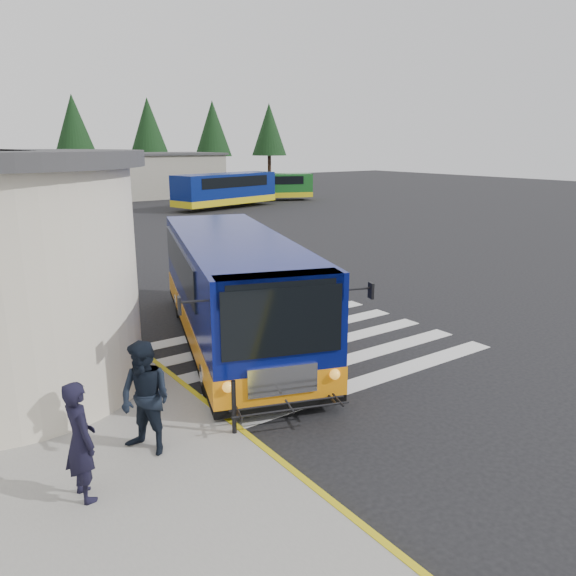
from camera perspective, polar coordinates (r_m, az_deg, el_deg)
ground at (r=15.25m, az=1.27°, el=-4.98°), size 140.00×140.00×0.00m
curb_strip at (r=16.94m, az=-18.19°, el=-3.43°), size 0.12×34.00×0.16m
crosswalk at (r=14.36m, az=1.57°, el=-6.21°), size 8.00×5.35×0.01m
depot_building at (r=55.57m, az=-20.36°, el=10.53°), size 26.40×8.40×4.20m
tree_line at (r=63.33m, az=-22.48°, el=14.95°), size 58.40×4.40×10.00m
transit_bus at (r=14.48m, az=-5.48°, el=-0.55°), size 5.89×10.18×2.80m
pedestrian_a at (r=8.64m, az=-20.35°, el=-14.35°), size 0.49×0.69×1.78m
pedestrian_b at (r=9.48m, az=-14.29°, el=-10.82°), size 1.06×1.15×1.90m
bollard at (r=9.99m, az=-5.52°, el=-11.95°), size 0.08×0.08×0.98m
far_bus_a at (r=46.13m, az=-6.40°, el=9.99°), size 9.55×4.76×2.37m
far_bus_b at (r=51.98m, az=-2.13°, el=10.35°), size 8.34×4.95×2.08m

